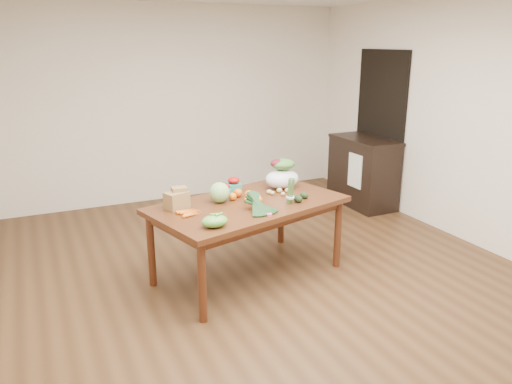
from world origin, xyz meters
name	(u,v)px	position (x,y,z in m)	size (l,w,h in m)	color
floor	(269,281)	(0.00, 0.00, 0.00)	(6.00, 6.00, 0.00)	#4F331B
room_walls	(270,142)	(0.00, 0.00, 1.35)	(5.02, 6.02, 2.70)	white
dining_table	(248,239)	(-0.13, 0.20, 0.38)	(1.79, 1.00, 0.75)	#472510
doorway_dark	(380,128)	(2.48, 1.60, 1.05)	(0.02, 1.00, 2.10)	black
cabinet	(363,172)	(2.22, 1.57, 0.47)	(0.52, 1.02, 0.94)	black
dish_towel	(355,171)	(1.96, 1.40, 0.55)	(0.02, 0.28, 0.45)	white
paper_bag	(177,199)	(-0.79, 0.31, 0.84)	(0.27, 0.22, 0.19)	olive
cabbage	(219,192)	(-0.37, 0.32, 0.85)	(0.19, 0.19, 0.19)	#92C773
strawberry_basket_a	(225,190)	(-0.23, 0.52, 0.79)	(0.10, 0.10, 0.09)	#B00B1E
strawberry_basket_b	(234,186)	(-0.11, 0.60, 0.81)	(0.13, 0.13, 0.11)	red
orange_a	(233,197)	(-0.24, 0.32, 0.79)	(0.07, 0.07, 0.07)	orange
orange_b	(238,193)	(-0.15, 0.39, 0.79)	(0.08, 0.08, 0.08)	orange
orange_c	(249,195)	(-0.08, 0.30, 0.79)	(0.08, 0.08, 0.08)	#FD5C0F
mandarin_cluster	(255,197)	(-0.07, 0.19, 0.80)	(0.18, 0.18, 0.09)	#E9570E
carrots	(190,212)	(-0.72, 0.12, 0.76)	(0.22, 0.19, 0.03)	#EB4913
snap_pea_bag	(215,221)	(-0.64, -0.27, 0.80)	(0.22, 0.16, 0.10)	#62AA39
kale_bunch	(262,204)	(-0.14, -0.12, 0.83)	(0.32, 0.40, 0.16)	black
asparagus_bundle	(290,191)	(0.21, 0.00, 0.88)	(0.08, 0.08, 0.25)	#4A7D39
potato_a	(272,193)	(0.19, 0.32, 0.77)	(0.05, 0.04, 0.04)	#CDB876
potato_b	(283,194)	(0.27, 0.25, 0.77)	(0.05, 0.04, 0.04)	tan
potato_c	(279,190)	(0.28, 0.35, 0.77)	(0.06, 0.05, 0.05)	tan
potato_d	(269,192)	(0.17, 0.36, 0.77)	(0.05, 0.05, 0.04)	#DEC380
potato_e	(287,190)	(0.36, 0.33, 0.77)	(0.05, 0.05, 0.04)	tan
avocado_a	(298,199)	(0.30, 0.01, 0.78)	(0.07, 0.10, 0.07)	black
avocado_b	(304,195)	(0.41, 0.08, 0.78)	(0.06, 0.09, 0.06)	black
salad_bag	(282,175)	(0.38, 0.49, 0.89)	(0.36, 0.27, 0.28)	white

